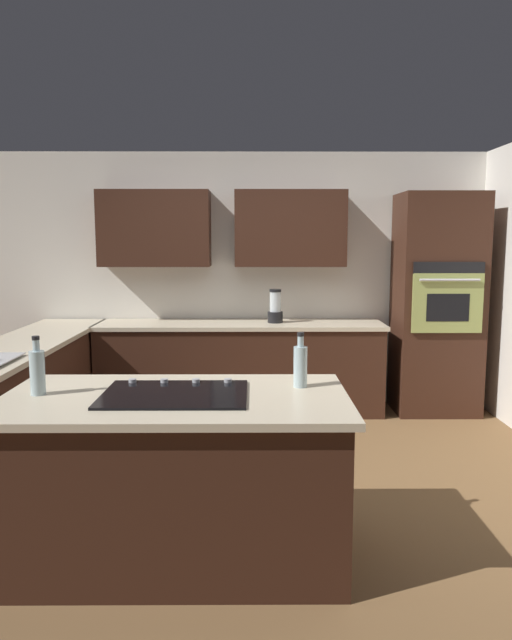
# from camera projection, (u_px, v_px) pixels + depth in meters

# --- Properties ---
(ground_plane) EXTENTS (14.00, 14.00, 0.00)m
(ground_plane) POSITION_uv_depth(u_px,v_px,m) (249.00, 480.00, 4.21)
(ground_plane) COLOR brown
(wall_back) EXTENTS (6.00, 0.44, 2.60)m
(wall_back) POSITION_uv_depth(u_px,v_px,m) (243.00, 267.00, 6.04)
(wall_back) COLOR white
(wall_back) RESTS_ON ground
(lower_cabinets_back) EXTENTS (2.80, 0.60, 0.86)m
(lower_cabinets_back) POSITION_uv_depth(u_px,v_px,m) (240.00, 369.00, 5.86)
(lower_cabinets_back) COLOR #381E14
(lower_cabinets_back) RESTS_ON ground
(countertop_back) EXTENTS (2.84, 0.64, 0.04)m
(countertop_back) POSITION_uv_depth(u_px,v_px,m) (240.00, 325.00, 5.80)
(countertop_back) COLOR beige
(countertop_back) RESTS_ON lower_cabinets_back
(lower_cabinets_side) EXTENTS (0.60, 2.90, 0.86)m
(lower_cabinets_side) POSITION_uv_depth(u_px,v_px,m) (23.00, 401.00, 4.69)
(lower_cabinets_side) COLOR #381E14
(lower_cabinets_side) RESTS_ON ground
(countertop_side) EXTENTS (0.64, 2.94, 0.04)m
(countertop_side) POSITION_uv_depth(u_px,v_px,m) (20.00, 346.00, 4.63)
(countertop_side) COLOR beige
(countertop_side) RESTS_ON lower_cabinets_side
(island_base) EXTENTS (1.75, 0.89, 0.86)m
(island_base) POSITION_uv_depth(u_px,v_px,m) (177.00, 480.00, 3.15)
(island_base) COLOR #381E14
(island_base) RESTS_ON ground
(island_top) EXTENTS (1.83, 0.97, 0.04)m
(island_top) POSITION_uv_depth(u_px,v_px,m) (175.00, 399.00, 3.09)
(island_top) COLOR beige
(island_top) RESTS_ON island_base
(wall_oven) EXTENTS (0.80, 0.66, 2.17)m
(wall_oven) POSITION_uv_depth(u_px,v_px,m) (437.00, 304.00, 5.78)
(wall_oven) COLOR #381E14
(wall_oven) RESTS_ON ground
(cooktop) EXTENTS (0.76, 0.56, 0.03)m
(cooktop) POSITION_uv_depth(u_px,v_px,m) (175.00, 394.00, 3.09)
(cooktop) COLOR black
(cooktop) RESTS_ON island_top
(blender) EXTENTS (0.15, 0.15, 0.33)m
(blender) POSITION_uv_depth(u_px,v_px,m) (275.00, 308.00, 5.79)
(blender) COLOR black
(blender) RESTS_ON countertop_back
(oil_bottle) EXTENTS (0.08, 0.08, 0.31)m
(oil_bottle) POSITION_uv_depth(u_px,v_px,m) (37.00, 371.00, 3.08)
(oil_bottle) COLOR silver
(oil_bottle) RESTS_ON island_top
(second_bottle) EXTENTS (0.08, 0.08, 0.31)m
(second_bottle) POSITION_uv_depth(u_px,v_px,m) (300.00, 365.00, 3.25)
(second_bottle) COLOR silver
(second_bottle) RESTS_ON island_top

